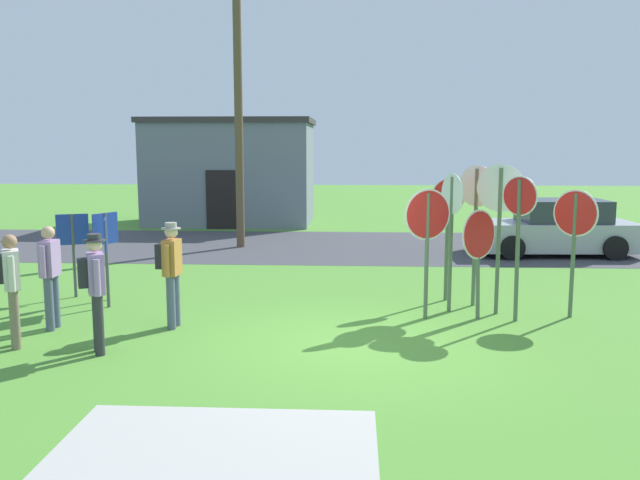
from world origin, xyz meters
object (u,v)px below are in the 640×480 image
Objects in this scene: info_panel_middle at (106,240)px; stop_sign_low_front at (448,218)px; parked_car_on_street at (555,230)px; person_in_blue at (11,282)px; stop_sign_leaning_right at (479,245)px; person_near_signs at (50,272)px; stop_sign_center_cluster at (452,219)px; stop_sign_far_back at (476,210)px; person_in_teal at (171,267)px; stop_sign_nearest at (574,230)px; stop_sign_leaning_left at (500,211)px; stop_sign_tallest at (427,230)px; stop_sign_rear_left at (519,225)px; person_in_dark_shirt at (95,285)px; info_panel_rightmost at (73,240)px; utility_pole at (238,104)px; info_panel_leftmost at (106,247)px.

stop_sign_low_front is at bearing 3.03° from info_panel_middle.
parked_car_on_street is 13.77m from person_in_blue.
person_near_signs is at bearing -171.62° from stop_sign_leaning_right.
stop_sign_center_cluster is 1.47× the size of person_near_signs.
stop_sign_far_back is (-3.25, -5.96, 1.10)m from parked_car_on_street.
stop_sign_far_back reaches higher than stop_sign_leaning_right.
person_near_signs is (-7.02, -1.03, -0.33)m from stop_sign_leaning_right.
stop_sign_leaning_right is 1.12× the size of person_in_blue.
person_in_teal is at bearing -45.69° from info_panel_middle.
person_near_signs is (-8.67, -1.20, -0.58)m from stop_sign_nearest.
stop_sign_far_back is at bearing 116.82° from stop_sign_leaning_left.
parked_car_on_street is 1.94× the size of stop_sign_tallest.
person_in_teal is (-5.20, -1.76, -0.78)m from stop_sign_far_back.
person_near_signs is at bearing -164.63° from stop_sign_far_back.
stop_sign_leaning_right is 6.94m from info_panel_middle.
stop_sign_rear_left is at bearing -8.66° from info_panel_middle.
person_in_dark_shirt is at bearing -153.37° from stop_sign_center_cluster.
stop_sign_leaning_left is 1.38m from stop_sign_tallest.
person_near_signs is (-7.64, -0.87, -0.71)m from stop_sign_rear_left.
info_panel_middle is at bearing 175.55° from stop_sign_center_cluster.
stop_sign_rear_left is 8.35m from info_panel_rightmost.
stop_sign_far_back is 1.06× the size of stop_sign_rear_left.
person_in_teal is (-5.50, -1.17, -0.83)m from stop_sign_leaning_left.
stop_sign_leaning_right is at bearing 8.38° from person_near_signs.
person_in_blue is at bearing -162.66° from stop_sign_tallest.
parked_car_on_street is at bearing 30.03° from info_panel_middle.
stop_sign_far_back is (0.99, 0.99, 0.23)m from stop_sign_tallest.
stop_sign_center_cluster reaches higher than person_near_signs.
stop_sign_nearest is 7.84m from person_in_dark_shirt.
person_in_teal is at bearing -39.02° from info_panel_rightmost.
stop_sign_center_cluster reaches higher than stop_sign_rear_left.
utility_pole is 7.52m from info_panel_rightmost.
stop_sign_leaning_left is 6.77m from person_in_dark_shirt.
info_panel_middle is at bearing -101.69° from utility_pole.
stop_sign_leaning_right is 1.12× the size of info_panel_middle.
utility_pole reaches higher than stop_sign_low_front.
stop_sign_leaning_left reaches higher than info_panel_rightmost.
stop_sign_low_front is at bearing 127.32° from stop_sign_leaning_left.
stop_sign_nearest is (2.05, -0.31, -0.15)m from stop_sign_center_cluster.
stop_sign_rear_left is (0.21, -0.49, -0.18)m from stop_sign_leaning_left.
stop_sign_center_cluster reaches higher than stop_sign_nearest.
utility_pole reaches higher than stop_sign_far_back.
stop_sign_center_cluster is at bearing 0.40° from info_panel_leftmost.
person_in_teal is at bearing -39.10° from info_panel_leftmost.
info_panel_leftmost is at bearing -179.60° from stop_sign_center_cluster.
stop_sign_tallest is 6.09m from info_panel_middle.
stop_sign_center_cluster is 1.11× the size of stop_sign_nearest.
stop_sign_nearest is 1.35× the size of info_panel_rightmost.
stop_sign_nearest is 9.32m from info_panel_rightmost.
utility_pole is at bearing 128.55° from stop_sign_low_front.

